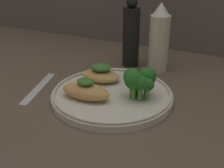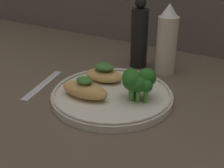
% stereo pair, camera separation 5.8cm
% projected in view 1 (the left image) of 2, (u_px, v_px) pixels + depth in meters
% --- Properties ---
extents(ground_plane, '(1.80, 1.80, 0.01)m').
position_uv_depth(ground_plane, '(112.00, 101.00, 0.60)').
color(ground_plane, brown).
extents(plate, '(0.25, 0.25, 0.02)m').
position_uv_depth(plate, '(112.00, 94.00, 0.59)').
color(plate, silver).
rests_on(plate, ground_plane).
extents(grilled_meat_front, '(0.10, 0.05, 0.04)m').
position_uv_depth(grilled_meat_front, '(86.00, 91.00, 0.56)').
color(grilled_meat_front, tan).
rests_on(grilled_meat_front, plate).
extents(grilled_meat_middle, '(0.09, 0.06, 0.04)m').
position_uv_depth(grilled_meat_middle, '(101.00, 74.00, 0.64)').
color(grilled_meat_middle, tan).
rests_on(grilled_meat_middle, plate).
extents(broccoli_bunch, '(0.06, 0.06, 0.06)m').
position_uv_depth(broccoli_bunch, '(139.00, 80.00, 0.55)').
color(broccoli_bunch, '#569942').
rests_on(broccoli_bunch, plate).
extents(sauce_bottle, '(0.05, 0.05, 0.17)m').
position_uv_depth(sauce_bottle, '(159.00, 39.00, 0.70)').
color(sauce_bottle, beige).
rests_on(sauce_bottle, ground_plane).
extents(pepper_grinder, '(0.04, 0.04, 0.18)m').
position_uv_depth(pepper_grinder, '(131.00, 35.00, 0.73)').
color(pepper_grinder, black).
rests_on(pepper_grinder, ground_plane).
extents(fork, '(0.06, 0.16, 0.01)m').
position_uv_depth(fork, '(39.00, 88.00, 0.63)').
color(fork, silver).
rests_on(fork, ground_plane).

